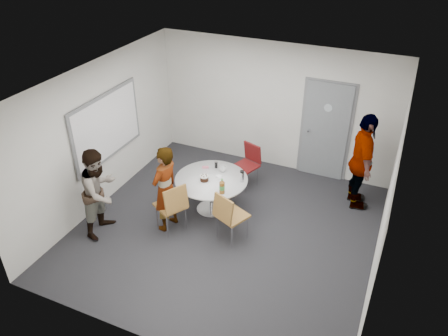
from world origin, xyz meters
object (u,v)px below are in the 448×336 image
at_px(chair_near_right, 228,213).
at_px(person_main, 165,189).
at_px(chair_far, 249,161).
at_px(table, 212,183).
at_px(door, 325,131).
at_px(person_right, 362,162).
at_px(chair_near_left, 173,204).
at_px(person_left, 100,192).
at_px(whiteboard, 107,127).

relative_size(chair_near_right, person_main, 0.59).
xyz_separation_m(chair_near_right, chair_far, (-0.32, 1.78, -0.03)).
bearing_deg(table, door, 52.80).
bearing_deg(chair_near_right, door, 94.67).
relative_size(table, person_right, 0.70).
distance_m(door, chair_near_left, 3.48).
xyz_separation_m(chair_far, person_left, (-1.78, -2.37, 0.25)).
distance_m(person_left, person_right, 4.64).
distance_m(whiteboard, person_main, 1.69).
xyz_separation_m(door, whiteboard, (-3.56, -2.28, 0.42)).
distance_m(table, person_right, 2.73).
distance_m(table, person_main, 0.94).
xyz_separation_m(table, person_left, (-1.49, -1.27, 0.20)).
bearing_deg(whiteboard, person_right, 18.57).
bearing_deg(chair_near_left, person_left, 141.29).
bearing_deg(table, person_right, 27.46).
xyz_separation_m(chair_near_right, person_left, (-2.10, -0.59, 0.22)).
bearing_deg(chair_near_left, chair_far, 11.41).
distance_m(chair_near_left, person_left, 1.24).
distance_m(chair_near_right, person_main, 1.16).
height_order(chair_near_left, person_right, person_right).
height_order(chair_far, person_right, person_right).
relative_size(chair_near_left, person_left, 0.60).
xyz_separation_m(chair_near_right, person_right, (1.80, 1.93, 0.36)).
bearing_deg(chair_far, person_left, 73.21).
bearing_deg(person_right, chair_far, 75.67).
xyz_separation_m(person_left, person_right, (3.90, 2.52, 0.14)).
xyz_separation_m(table, person_main, (-0.53, -0.75, 0.20)).
bearing_deg(chair_near_left, person_right, -23.19).
xyz_separation_m(table, chair_near_left, (-0.36, -0.82, -0.01)).
bearing_deg(chair_near_left, person_main, 97.31).
xyz_separation_m(whiteboard, person_left, (0.51, -1.04, -0.65)).
bearing_deg(person_right, person_left, 104.45).
xyz_separation_m(whiteboard, chair_far, (2.29, 1.33, -0.90)).
distance_m(door, person_main, 3.50).
relative_size(door, chair_near_left, 2.22).
distance_m(chair_near_right, person_right, 2.66).
xyz_separation_m(chair_near_left, person_left, (-1.14, -0.45, 0.21)).
bearing_deg(table, chair_far, 75.37).
relative_size(door, person_main, 1.33).
distance_m(whiteboard, chair_far, 2.80).
bearing_deg(whiteboard, table, 6.59).
height_order(chair_near_right, chair_far, chair_near_right).
relative_size(whiteboard, person_left, 1.19).
relative_size(chair_near_left, person_main, 0.60).
bearing_deg(person_right, whiteboard, 90.17).
relative_size(door, person_right, 1.13).
distance_m(door, person_right, 1.17).
bearing_deg(table, person_main, -125.12).
bearing_deg(chair_far, person_right, -155.78).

